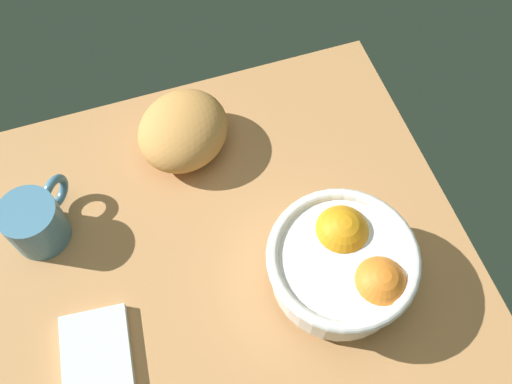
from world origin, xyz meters
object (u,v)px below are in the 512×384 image
bread_loaf (183,130)px  napkin_folded (98,369)px  fruit_bowl (344,263)px  mug (36,221)px

bread_loaf → napkin_folded: size_ratio=0.96×
fruit_bowl → napkin_folded: bearing=93.2°
napkin_folded → fruit_bowl: bearing=-86.8°
fruit_bowl → bread_loaf: size_ratio=1.33×
fruit_bowl → napkin_folded: 33.46cm
fruit_bowl → bread_loaf: (27.21, 14.10, -1.55)cm
fruit_bowl → napkin_folded: fruit_bowl is taller
mug → fruit_bowl: bearing=-117.7°
bread_loaf → napkin_folded: bearing=146.9°
fruit_bowl → mug: bearing=62.3°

